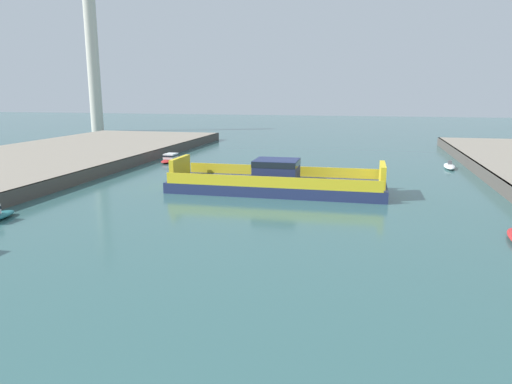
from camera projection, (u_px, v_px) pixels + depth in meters
The scene contains 4 objects.
chain_ferry at pixel (276, 182), 49.41m from camera, with size 22.50×7.22×3.40m.
moored_boat_near_left at pixel (450, 166), 64.54m from camera, with size 1.77×5.17×1.06m.
moored_boat_far_left at pixel (172, 158), 70.66m from camera, with size 2.28×6.29×1.26m.
smokestack_distant_a at pixel (93, 57), 120.31m from camera, with size 3.36×3.36×35.83m.
Camera 1 is at (8.89, -8.36, 10.33)m, focal length 33.08 mm.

